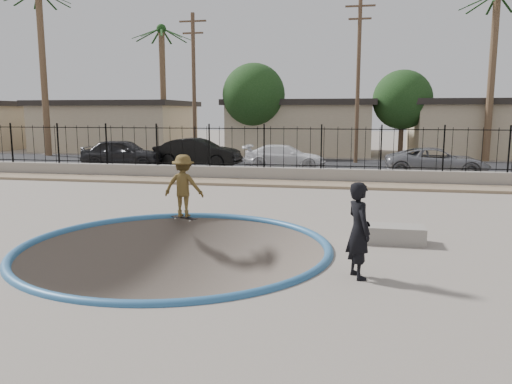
{
  "coord_description": "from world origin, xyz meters",
  "views": [
    {
      "loc": [
        3.86,
        -11.3,
        2.99
      ],
      "look_at": [
        1.26,
        2.0,
        0.83
      ],
      "focal_mm": 35.0,
      "sensor_mm": 36.0,
      "label": 1
    }
  ],
  "objects_px": {
    "skater": "(184,189)",
    "videographer": "(359,230)",
    "car_c": "(285,157)",
    "car_b": "(198,153)",
    "concrete_ledge": "(389,234)",
    "car_a": "(123,153)",
    "skateboard": "(184,218)",
    "car_d": "(437,162)"
  },
  "relations": [
    {
      "from": "skater",
      "to": "videographer",
      "type": "xyz_separation_m",
      "value": [
        4.77,
        -4.14,
        0.01
      ]
    },
    {
      "from": "skater",
      "to": "car_c",
      "type": "distance_m",
      "value": 13.21
    },
    {
      "from": "car_b",
      "to": "car_c",
      "type": "bearing_deg",
      "value": -86.81
    },
    {
      "from": "car_b",
      "to": "concrete_ledge",
      "type": "bearing_deg",
      "value": -144.35
    },
    {
      "from": "skater",
      "to": "car_c",
      "type": "relative_size",
      "value": 0.4
    },
    {
      "from": "car_a",
      "to": "car_b",
      "type": "relative_size",
      "value": 0.95
    },
    {
      "from": "skateboard",
      "to": "concrete_ledge",
      "type": "relative_size",
      "value": 0.53
    },
    {
      "from": "skater",
      "to": "skateboard",
      "type": "relative_size",
      "value": 2.07
    },
    {
      "from": "car_d",
      "to": "skater",
      "type": "bearing_deg",
      "value": 145.19
    },
    {
      "from": "videographer",
      "to": "car_a",
      "type": "height_order",
      "value": "videographer"
    },
    {
      "from": "concrete_ledge",
      "to": "videographer",
      "type": "bearing_deg",
      "value": -105.3
    },
    {
      "from": "concrete_ledge",
      "to": "car_c",
      "type": "xyz_separation_m",
      "value": [
        -4.45,
        14.61,
        0.47
      ]
    },
    {
      "from": "car_d",
      "to": "car_c",
      "type": "bearing_deg",
      "value": 79.41
    },
    {
      "from": "car_d",
      "to": "videographer",
      "type": "bearing_deg",
      "value": 168.14
    },
    {
      "from": "concrete_ledge",
      "to": "car_a",
      "type": "relative_size",
      "value": 0.36
    },
    {
      "from": "videographer",
      "to": "car_b",
      "type": "distance_m",
      "value": 19.3
    },
    {
      "from": "skater",
      "to": "car_d",
      "type": "xyz_separation_m",
      "value": [
        8.51,
        11.57,
        -0.18
      ]
    },
    {
      "from": "skater",
      "to": "skateboard",
      "type": "height_order",
      "value": "skater"
    },
    {
      "from": "car_b",
      "to": "car_c",
      "type": "distance_m",
      "value": 4.84
    },
    {
      "from": "skateboard",
      "to": "car_d",
      "type": "height_order",
      "value": "car_d"
    },
    {
      "from": "car_a",
      "to": "car_b",
      "type": "height_order",
      "value": "car_b"
    },
    {
      "from": "car_b",
      "to": "car_d",
      "type": "relative_size",
      "value": 1.0
    },
    {
      "from": "concrete_ledge",
      "to": "car_a",
      "type": "xyz_separation_m",
      "value": [
        -13.31,
        13.8,
        0.6
      ]
    },
    {
      "from": "skateboard",
      "to": "videographer",
      "type": "distance_m",
      "value": 6.37
    },
    {
      "from": "skater",
      "to": "car_c",
      "type": "bearing_deg",
      "value": -94.25
    },
    {
      "from": "videographer",
      "to": "car_b",
      "type": "xyz_separation_m",
      "value": [
        -8.56,
        17.3,
        -0.07
      ]
    },
    {
      "from": "skateboard",
      "to": "car_c",
      "type": "distance_m",
      "value": 13.22
    },
    {
      "from": "car_a",
      "to": "car_c",
      "type": "bearing_deg",
      "value": -87.05
    },
    {
      "from": "car_a",
      "to": "car_d",
      "type": "bearing_deg",
      "value": -95.03
    },
    {
      "from": "car_a",
      "to": "car_b",
      "type": "xyz_separation_m",
      "value": [
        4.02,
        0.8,
        0.01
      ]
    },
    {
      "from": "concrete_ledge",
      "to": "car_b",
      "type": "bearing_deg",
      "value": 122.46
    },
    {
      "from": "skater",
      "to": "car_b",
      "type": "distance_m",
      "value": 13.7
    },
    {
      "from": "skateboard",
      "to": "car_d",
      "type": "distance_m",
      "value": 14.37
    },
    {
      "from": "skater",
      "to": "car_c",
      "type": "xyz_separation_m",
      "value": [
        1.06,
        13.17,
        -0.21
      ]
    },
    {
      "from": "car_c",
      "to": "car_b",
      "type": "bearing_deg",
      "value": 90.58
    },
    {
      "from": "skater",
      "to": "videographer",
      "type": "relative_size",
      "value": 0.99
    },
    {
      "from": "skateboard",
      "to": "concrete_ledge",
      "type": "distance_m",
      "value": 5.7
    },
    {
      "from": "concrete_ledge",
      "to": "car_b",
      "type": "distance_m",
      "value": 17.33
    },
    {
      "from": "car_c",
      "to": "concrete_ledge",
      "type": "bearing_deg",
      "value": -162.48
    },
    {
      "from": "concrete_ledge",
      "to": "car_d",
      "type": "relative_size",
      "value": 0.34
    },
    {
      "from": "videographer",
      "to": "car_d",
      "type": "relative_size",
      "value": 0.37
    },
    {
      "from": "concrete_ledge",
      "to": "car_c",
      "type": "height_order",
      "value": "car_c"
    }
  ]
}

